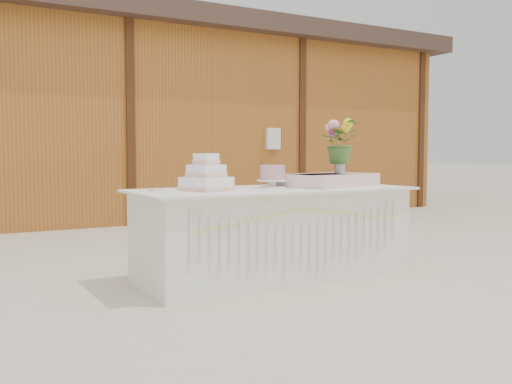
% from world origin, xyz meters
% --- Properties ---
extents(ground, '(80.00, 80.00, 0.00)m').
position_xyz_m(ground, '(0.00, 0.00, 0.00)').
color(ground, beige).
rests_on(ground, ground).
extents(barn, '(12.60, 4.60, 3.30)m').
position_xyz_m(barn, '(-0.01, 5.99, 1.68)').
color(barn, '#9F5521').
rests_on(barn, ground).
extents(cake_table, '(2.40, 1.00, 0.77)m').
position_xyz_m(cake_table, '(0.00, -0.00, 0.39)').
color(cake_table, white).
rests_on(cake_table, ground).
extents(wedding_cake, '(0.42, 0.42, 0.30)m').
position_xyz_m(wedding_cake, '(-0.62, 0.01, 0.87)').
color(wedding_cake, white).
rests_on(wedding_cake, cake_table).
extents(pink_cake_stand, '(0.27, 0.27, 0.20)m').
position_xyz_m(pink_cake_stand, '(0.03, 0.06, 0.88)').
color(pink_cake_stand, white).
rests_on(pink_cake_stand, cake_table).
extents(satin_runner, '(1.01, 0.77, 0.11)m').
position_xyz_m(satin_runner, '(0.59, 0.00, 0.83)').
color(satin_runner, '#FFD2CD').
rests_on(satin_runner, cake_table).
extents(flower_vase, '(0.10, 0.10, 0.14)m').
position_xyz_m(flower_vase, '(0.75, 0.06, 0.95)').
color(flower_vase, '#BABABF').
rests_on(flower_vase, satin_runner).
extents(bouquet, '(0.42, 0.39, 0.40)m').
position_xyz_m(bouquet, '(0.75, 0.06, 1.22)').
color(bouquet, '#436C2B').
rests_on(bouquet, flower_vase).
extents(loose_flowers, '(0.16, 0.30, 0.02)m').
position_xyz_m(loose_flowers, '(-0.96, 0.10, 0.78)').
color(loose_flowers, pink).
rests_on(loose_flowers, cake_table).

